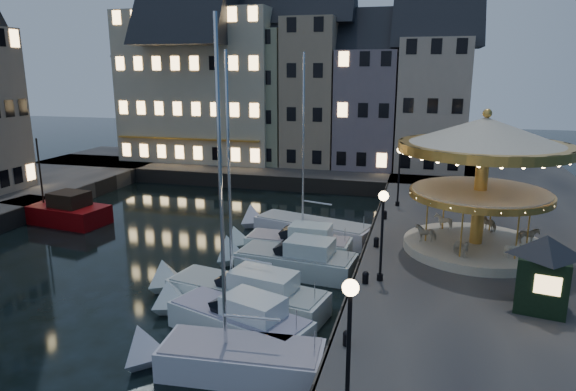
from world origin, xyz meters
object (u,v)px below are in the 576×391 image
(streetlamp_b, at_px, (382,223))
(red_fishing_boat, at_px, (57,212))
(motorboat_f, at_px, (305,228))
(carousel, at_px, (483,159))
(motorboat_c, at_px, (239,293))
(motorboat_b, at_px, (231,320))
(ticket_kiosk, at_px, (545,260))
(bollard_a, at_px, (347,337))
(bollard_c, at_px, (376,242))
(streetlamp_c, at_px, (399,168))
(motorboat_e, at_px, (291,245))
(bollard_b, at_px, (365,277))
(bollard_d, at_px, (385,214))
(motorboat_a, at_px, (226,359))
(motorboat_d, at_px, (289,261))
(streetlamp_a, at_px, (349,332))

(streetlamp_b, xyz_separation_m, red_fishing_boat, (-23.48, 7.70, -3.31))
(motorboat_f, xyz_separation_m, carousel, (10.11, -3.86, 5.66))
(streetlamp_b, relative_size, motorboat_c, 0.37)
(motorboat_b, relative_size, ticket_kiosk, 2.05)
(red_fishing_boat, bearing_deg, bollard_a, -30.92)
(bollard_c, bearing_deg, streetlamp_b, -82.41)
(streetlamp_c, bearing_deg, motorboat_c, -112.23)
(motorboat_b, height_order, motorboat_e, same)
(bollard_b, bearing_deg, streetlamp_c, 87.55)
(bollard_c, relative_size, bollard_d, 1.00)
(bollard_b, bearing_deg, red_fishing_boat, 160.28)
(streetlamp_b, relative_size, bollard_b, 7.32)
(motorboat_b, bearing_deg, motorboat_a, -72.59)
(streetlamp_b, height_order, red_fishing_boat, red_fishing_boat)
(streetlamp_b, height_order, motorboat_f, motorboat_f)
(motorboat_a, height_order, motorboat_b, motorboat_a)
(streetlamp_c, height_order, motorboat_e, streetlamp_c)
(motorboat_e, height_order, carousel, carousel)
(motorboat_f, height_order, carousel, motorboat_f)
(motorboat_c, distance_m, motorboat_d, 4.78)
(bollard_c, bearing_deg, carousel, 8.20)
(bollard_a, xyz_separation_m, motorboat_c, (-5.60, 4.32, -0.92))
(streetlamp_a, height_order, streetlamp_c, same)
(streetlamp_c, xyz_separation_m, carousel, (4.50, -8.26, 2.18))
(bollard_a, height_order, motorboat_c, motorboat_c)
(bollard_a, relative_size, bollard_d, 1.00)
(bollard_d, relative_size, carousel, 0.07)
(streetlamp_a, xyz_separation_m, motorboat_b, (-5.63, 5.90, -3.38))
(motorboat_b, relative_size, motorboat_f, 0.61)
(bollard_b, height_order, bollard_c, same)
(motorboat_c, height_order, ticket_kiosk, motorboat_c)
(motorboat_d, bearing_deg, streetlamp_c, 64.39)
(streetlamp_c, distance_m, ticket_kiosk, 16.04)
(bollard_a, distance_m, motorboat_a, 4.39)
(streetlamp_c, xyz_separation_m, motorboat_c, (-6.20, -15.18, -3.34))
(streetlamp_b, bearing_deg, motorboat_f, 121.63)
(streetlamp_a, height_order, streetlamp_b, same)
(bollard_b, xyz_separation_m, motorboat_d, (-4.45, 3.46, -0.96))
(motorboat_c, bearing_deg, streetlamp_a, -53.28)
(motorboat_d, distance_m, motorboat_f, 6.16)
(bollard_a, distance_m, motorboat_c, 7.13)
(red_fishing_boat, height_order, ticket_kiosk, red_fishing_boat)
(bollard_c, xyz_separation_m, motorboat_f, (-5.00, 4.59, -1.07))
(bollard_a, relative_size, motorboat_f, 0.05)
(streetlamp_c, relative_size, motorboat_f, 0.36)
(streetlamp_c, relative_size, red_fishing_boat, 0.50)
(motorboat_a, relative_size, ticket_kiosk, 3.26)
(motorboat_d, relative_size, motorboat_f, 0.63)
(motorboat_d, height_order, carousel, carousel)
(ticket_kiosk, bearing_deg, streetlamp_c, 113.57)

